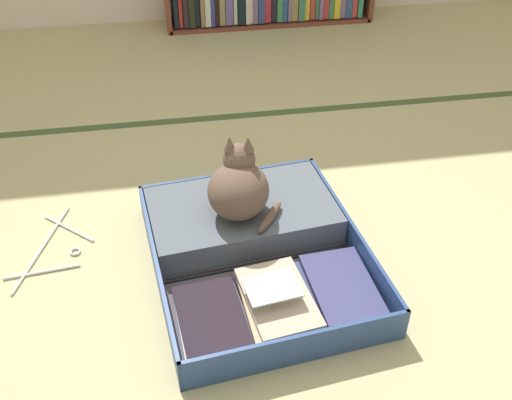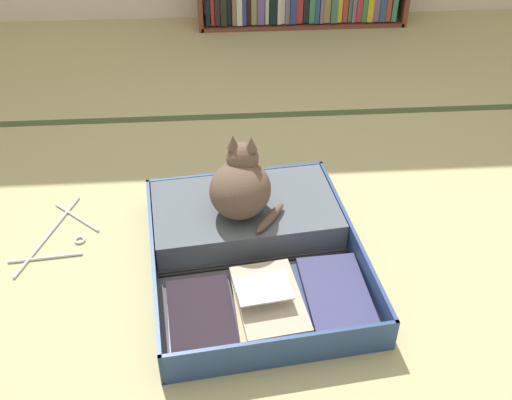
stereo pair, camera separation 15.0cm
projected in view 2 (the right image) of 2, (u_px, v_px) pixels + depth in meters
The scene contains 5 objects.
ground_plane at pixel (299, 276), 2.02m from camera, with size 10.00×10.00×0.00m, color tan.
tatami_border at pixel (271, 115), 2.88m from camera, with size 4.80×0.05×0.00m.
open_suitcase at pixel (252, 241), 2.08m from camera, with size 0.78×0.90×0.12m.
black_cat at pixel (241, 186), 2.05m from camera, with size 0.29×0.29×0.28m.
clothes_hanger at pixel (59, 236), 2.17m from camera, with size 0.29×0.44×0.01m.
Camera 2 is at (-0.24, -1.43, 1.44)m, focal length 41.97 mm.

